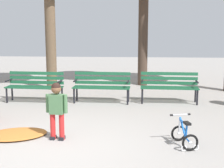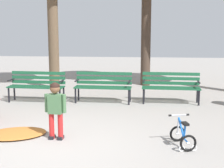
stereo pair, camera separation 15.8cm
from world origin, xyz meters
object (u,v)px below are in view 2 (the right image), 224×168
child_standing (55,106)px  kids_bicycle (183,136)px  park_bench_left (103,84)px  park_bench_right (171,85)px  park_bench_far_left (37,84)px

child_standing → kids_bicycle: child_standing is taller
child_standing → kids_bicycle: (2.36, -0.18, -0.45)m
park_bench_left → park_bench_right: 1.90m
park_bench_left → child_standing: bearing=-99.2°
park_bench_left → kids_bicycle: bearing=-61.7°
park_bench_far_left → kids_bicycle: (3.73, -3.31, -0.31)m
park_bench_left → kids_bicycle: size_ratio=2.62×
park_bench_right → child_standing: bearing=-126.2°
park_bench_far_left → park_bench_right: 3.80m
park_bench_right → child_standing: (-2.42, -3.30, 0.14)m
park_bench_far_left → park_bench_left: 1.90m
park_bench_far_left → kids_bicycle: park_bench_far_left is taller
park_bench_far_left → park_bench_right: same height
park_bench_left → child_standing: child_standing is taller
park_bench_right → park_bench_left: bearing=-177.5°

